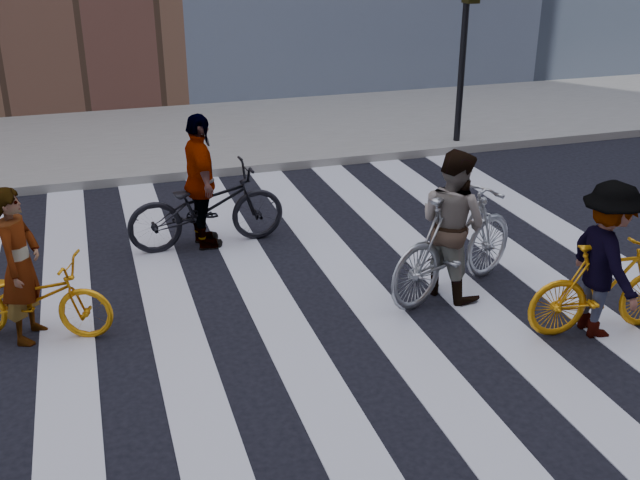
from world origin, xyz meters
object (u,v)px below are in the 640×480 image
bike_yellow_left (31,298)px  rider_rear (201,182)px  bike_yellow_right (605,288)px  bike_silver_mid (455,243)px  bike_dark_rear (206,207)px  rider_right (606,260)px  traffic_signal (467,26)px  rider_left (20,265)px  rider_mid (452,224)px

bike_yellow_left → rider_rear: 2.80m
bike_yellow_left → bike_yellow_right: 5.90m
bike_silver_mid → bike_dark_rear: 3.32m
rider_right → bike_yellow_right: bearing=-83.7°
traffic_signal → rider_right: traffic_signal is taller
bike_yellow_right → rider_right: size_ratio=1.01×
rider_left → rider_mid: (4.58, -0.40, 0.04)m
bike_yellow_right → bike_dark_rear: (-3.53, 3.52, 0.04)m
bike_dark_rear → rider_left: bearing=127.2°
bike_silver_mid → bike_yellow_right: 1.68m
bike_dark_rear → rider_left: rider_left is taller
bike_yellow_left → rider_left: size_ratio=1.01×
rider_mid → rider_rear: size_ratio=0.97×
bike_yellow_left → bike_silver_mid: size_ratio=0.80×
bike_dark_rear → rider_mid: (2.41, -2.23, 0.32)m
bike_yellow_left → rider_mid: (4.53, -0.40, 0.42)m
rider_mid → rider_rear: (-2.46, 2.23, 0.03)m
bike_silver_mid → bike_dark_rear: size_ratio=1.00×
bike_dark_rear → rider_left: 2.85m
traffic_signal → bike_silver_mid: traffic_signal is taller
bike_silver_mid → rider_right: (1.02, -1.29, 0.20)m
traffic_signal → rider_right: (-1.85, -6.67, -1.45)m
rider_left → rider_rear: size_ratio=0.92×
bike_dark_rear → rider_mid: bearing=-135.7°
bike_silver_mid → rider_right: size_ratio=1.26×
bike_yellow_left → bike_silver_mid: (4.58, -0.40, 0.19)m
bike_dark_rear → rider_rear: size_ratio=1.16×
traffic_signal → rider_rear: bearing=-149.6°
traffic_signal → rider_mid: bearing=-118.4°
bike_yellow_right → rider_mid: (-1.12, 1.29, 0.36)m
traffic_signal → rider_right: 7.07m
bike_dark_rear → rider_rear: bearing=87.0°
bike_yellow_right → rider_left: rider_left is taller
rider_left → bike_silver_mid: bearing=-75.5°
bike_yellow_right → rider_left: (-5.70, 1.69, 0.32)m
rider_mid → rider_right: (1.07, -1.29, -0.03)m
bike_silver_mid → rider_left: rider_left is taller
bike_silver_mid → rider_right: bearing=-165.5°
traffic_signal → bike_yellow_left: size_ratio=1.99×
rider_right → rider_rear: size_ratio=0.93×
bike_dark_rear → rider_right: bearing=-138.3°
bike_yellow_left → rider_right: 5.86m
rider_mid → rider_left: bearing=61.4°
bike_dark_rear → rider_mid: rider_mid is taller
bike_silver_mid → rider_rear: bearing=24.7°
rider_right → rider_rear: rider_rear is taller
bike_dark_rear → rider_right: (3.48, -3.52, 0.28)m
rider_rear → rider_mid: bearing=-135.1°
bike_yellow_left → rider_left: bearing=109.4°
traffic_signal → bike_yellow_left: (-7.45, -4.98, -1.84)m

